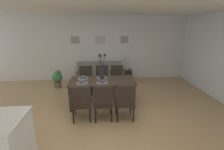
% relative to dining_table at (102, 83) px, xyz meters
% --- Properties ---
extents(ground_plane, '(9.00, 9.00, 0.00)m').
position_rel_dining_table_xyz_m(ground_plane, '(-0.06, -0.84, -0.66)').
color(ground_plane, tan).
extents(back_wall_panel, '(9.00, 0.10, 2.60)m').
position_rel_dining_table_xyz_m(back_wall_panel, '(-0.06, 2.41, 0.64)').
color(back_wall_panel, silver).
rests_on(back_wall_panel, ground).
extents(ceiling_panel, '(9.00, 7.20, 0.08)m').
position_rel_dining_table_xyz_m(ceiling_panel, '(-0.06, -0.44, 1.98)').
color(ceiling_panel, white).
extents(dining_table, '(1.80, 0.89, 0.74)m').
position_rel_dining_table_xyz_m(dining_table, '(0.00, 0.00, 0.00)').
color(dining_table, '#33261E').
rests_on(dining_table, ground).
extents(dining_chair_near_left, '(0.46, 0.46, 0.92)m').
position_rel_dining_table_xyz_m(dining_chair_near_left, '(-0.51, -0.83, -0.15)').
color(dining_chair_near_left, black).
rests_on(dining_chair_near_left, ground).
extents(dining_chair_near_right, '(0.47, 0.47, 0.92)m').
position_rel_dining_table_xyz_m(dining_chair_near_right, '(-0.52, 0.87, -0.15)').
color(dining_chair_near_right, black).
rests_on(dining_chair_near_right, ground).
extents(dining_chair_far_left, '(0.44, 0.44, 0.92)m').
position_rel_dining_table_xyz_m(dining_chair_far_left, '(0.01, -0.85, -0.15)').
color(dining_chair_far_left, black).
rests_on(dining_chair_far_left, ground).
extents(dining_chair_far_right, '(0.45, 0.45, 0.92)m').
position_rel_dining_table_xyz_m(dining_chair_far_right, '(0.03, 0.88, -0.15)').
color(dining_chair_far_right, black).
rests_on(dining_chair_far_right, ground).
extents(dining_chair_mid_left, '(0.45, 0.45, 0.92)m').
position_rel_dining_table_xyz_m(dining_chair_mid_left, '(0.52, -0.87, -0.15)').
color(dining_chair_mid_left, black).
rests_on(dining_chair_mid_left, ground).
extents(dining_chair_mid_right, '(0.46, 0.46, 0.92)m').
position_rel_dining_table_xyz_m(dining_chair_mid_right, '(0.53, 0.85, -0.15)').
color(dining_chair_mid_right, black).
rests_on(dining_chair_mid_right, ground).
extents(centerpiece_vase, '(0.21, 0.23, 0.73)m').
position_rel_dining_table_xyz_m(centerpiece_vase, '(0.00, 0.00, 0.36)').
color(centerpiece_vase, '#232326').
rests_on(centerpiece_vase, dining_table).
extents(placemat_near_left, '(0.32, 0.32, 0.01)m').
position_rel_dining_table_xyz_m(placemat_near_left, '(-0.54, -0.20, 0.08)').
color(placemat_near_left, '#7F705B').
rests_on(placemat_near_left, dining_table).
extents(bowl_near_left, '(0.17, 0.17, 0.07)m').
position_rel_dining_table_xyz_m(bowl_near_left, '(-0.54, -0.20, 0.12)').
color(bowl_near_left, '#475166').
rests_on(bowl_near_left, dining_table).
extents(placemat_near_right, '(0.32, 0.32, 0.01)m').
position_rel_dining_table_xyz_m(placemat_near_right, '(-0.54, 0.20, 0.08)').
color(placemat_near_right, '#7F705B').
rests_on(placemat_near_right, dining_table).
extents(bowl_near_right, '(0.17, 0.17, 0.07)m').
position_rel_dining_table_xyz_m(bowl_near_right, '(-0.54, 0.20, 0.12)').
color(bowl_near_right, '#475166').
rests_on(bowl_near_right, dining_table).
extents(placemat_far_left, '(0.32, 0.32, 0.01)m').
position_rel_dining_table_xyz_m(placemat_far_left, '(-0.00, -0.20, 0.08)').
color(placemat_far_left, '#7F705B').
rests_on(placemat_far_left, dining_table).
extents(bowl_far_left, '(0.17, 0.17, 0.07)m').
position_rel_dining_table_xyz_m(bowl_far_left, '(-0.00, -0.20, 0.12)').
color(bowl_far_left, '#475166').
rests_on(bowl_far_left, dining_table).
extents(placemat_far_right, '(0.32, 0.32, 0.01)m').
position_rel_dining_table_xyz_m(placemat_far_right, '(-0.00, 0.20, 0.08)').
color(placemat_far_right, '#7F705B').
rests_on(placemat_far_right, dining_table).
extents(bowl_far_right, '(0.17, 0.17, 0.07)m').
position_rel_dining_table_xyz_m(bowl_far_right, '(-0.00, 0.20, 0.12)').
color(bowl_far_right, '#475166').
rests_on(bowl_far_right, dining_table).
extents(sofa, '(1.82, 0.84, 0.80)m').
position_rel_dining_table_xyz_m(sofa, '(-0.05, 1.86, -0.38)').
color(sofa, gray).
rests_on(sofa, ground).
extents(side_table, '(0.36, 0.36, 0.52)m').
position_rel_dining_table_xyz_m(side_table, '(1.02, 1.82, -0.40)').
color(side_table, black).
rests_on(side_table, ground).
extents(table_lamp, '(0.22, 0.22, 0.51)m').
position_rel_dining_table_xyz_m(table_lamp, '(1.02, 1.82, 0.23)').
color(table_lamp, beige).
rests_on(table_lamp, side_table).
extents(framed_picture_left, '(0.36, 0.03, 0.30)m').
position_rel_dining_table_xyz_m(framed_picture_left, '(-0.99, 2.34, 0.99)').
color(framed_picture_left, '#B2ADA3').
extents(framed_picture_center, '(0.42, 0.03, 0.30)m').
position_rel_dining_table_xyz_m(framed_picture_center, '(-0.00, 2.34, 0.99)').
color(framed_picture_center, '#B2ADA3').
extents(framed_picture_right, '(0.33, 0.03, 0.30)m').
position_rel_dining_table_xyz_m(framed_picture_right, '(0.99, 2.34, 0.99)').
color(framed_picture_right, '#B2ADA3').
extents(potted_plant, '(0.36, 0.36, 0.67)m').
position_rel_dining_table_xyz_m(potted_plant, '(-1.60, 1.47, -0.29)').
color(potted_plant, brown).
rests_on(potted_plant, ground).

